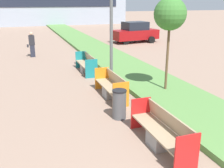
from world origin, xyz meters
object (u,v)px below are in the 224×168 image
object	(u,v)px
litter_bin	(119,104)
bench_teal_frame	(87,65)
bench_orange_frame	(111,88)
parked_car_distant	(135,32)
bench_red_frame	(161,133)
pedestrian_walking	(32,44)
sapling_tree_near	(170,15)

from	to	relation	value
litter_bin	bench_teal_frame	bearing A→B (deg)	86.05
bench_orange_frame	parked_car_distant	distance (m)	14.55
bench_red_frame	pedestrian_walking	size ratio (longest dim) A/B	1.41
parked_car_distant	sapling_tree_near	bearing A→B (deg)	-116.20
bench_teal_frame	pedestrian_walking	size ratio (longest dim) A/B	1.36
litter_bin	sapling_tree_near	size ratio (longest dim) A/B	0.25
bench_orange_frame	bench_teal_frame	distance (m)	4.00
sapling_tree_near	litter_bin	bearing A→B (deg)	-148.22
bench_orange_frame	sapling_tree_near	size ratio (longest dim) A/B	0.60
bench_orange_frame	pedestrian_walking	xyz separation A→B (m)	(-2.48, 9.15, 0.49)
parked_car_distant	bench_orange_frame	bearing A→B (deg)	-125.07
bench_red_frame	bench_orange_frame	bearing A→B (deg)	90.01
litter_bin	pedestrian_walking	distance (m)	11.30
bench_teal_frame	bench_red_frame	bearing A→B (deg)	-89.99
bench_orange_frame	sapling_tree_near	xyz separation A→B (m)	(2.27, -0.29, 2.79)
sapling_tree_near	pedestrian_walking	size ratio (longest dim) A/B	2.25
sapling_tree_near	pedestrian_walking	world-z (taller)	sapling_tree_near
parked_car_distant	litter_bin	bearing A→B (deg)	-123.16
bench_red_frame	bench_orange_frame	xyz separation A→B (m)	(-0.00, 3.94, -0.00)
bench_teal_frame	sapling_tree_near	bearing A→B (deg)	-62.09
bench_red_frame	sapling_tree_near	size ratio (longest dim) A/B	0.63
bench_orange_frame	bench_teal_frame	world-z (taller)	same
litter_bin	parked_car_distant	size ratio (longest dim) A/B	0.22
bench_teal_frame	pedestrian_walking	xyz separation A→B (m)	(-2.48, 5.15, 0.49)
bench_orange_frame	litter_bin	xyz separation A→B (m)	(-0.41, -1.95, 0.11)
parked_car_distant	pedestrian_walking	bearing A→B (deg)	-165.42
bench_red_frame	bench_orange_frame	size ratio (longest dim) A/B	1.03
bench_orange_frame	sapling_tree_near	world-z (taller)	sapling_tree_near
bench_red_frame	bench_orange_frame	distance (m)	3.94
bench_teal_frame	sapling_tree_near	distance (m)	5.59
bench_red_frame	pedestrian_walking	bearing A→B (deg)	100.75
litter_bin	sapling_tree_near	bearing A→B (deg)	31.78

